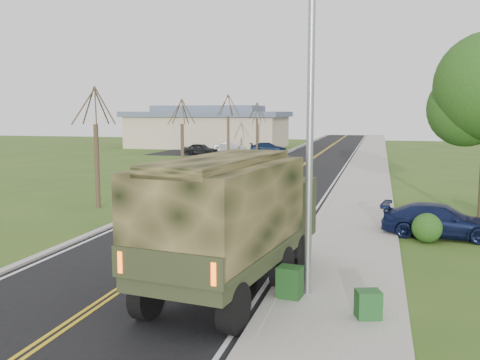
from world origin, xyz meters
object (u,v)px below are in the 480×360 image
(pickup_navy, at_px, (440,221))
(utility_box_near, at_px, (290,282))
(sedan_silver, at_px, (276,161))
(utility_box_far, at_px, (368,304))
(military_truck, at_px, (233,214))
(suv_champagne, at_px, (206,184))

(pickup_navy, xyz_separation_m, utility_box_near, (-4.46, -8.45, -0.14))
(pickup_navy, bearing_deg, sedan_silver, 34.14)
(utility_box_far, bearing_deg, military_truck, 142.69)
(suv_champagne, distance_m, pickup_navy, 14.29)
(utility_box_near, xyz_separation_m, utility_box_far, (1.97, -0.92, -0.07))
(sedan_silver, bearing_deg, utility_box_far, -79.01)
(utility_box_far, bearing_deg, sedan_silver, 86.27)
(suv_champagne, xyz_separation_m, pickup_navy, (12.06, -7.66, -0.01))
(military_truck, height_order, sedan_silver, military_truck)
(suv_champagne, relative_size, utility_box_near, 5.80)
(suv_champagne, relative_size, utility_box_far, 7.14)
(military_truck, relative_size, sedan_silver, 1.62)
(military_truck, relative_size, utility_box_far, 11.83)
(sedan_silver, distance_m, pickup_navy, 23.97)
(suv_champagne, bearing_deg, sedan_silver, 87.36)
(suv_champagne, height_order, sedan_silver, sedan_silver)
(utility_box_near, bearing_deg, utility_box_far, -15.96)
(utility_box_near, bearing_deg, suv_champagne, 124.37)
(military_truck, xyz_separation_m, utility_box_near, (1.59, -0.29, -1.62))
(utility_box_near, height_order, utility_box_far, utility_box_near)
(utility_box_far, bearing_deg, suv_champagne, 100.88)
(military_truck, bearing_deg, suv_champagne, 118.61)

